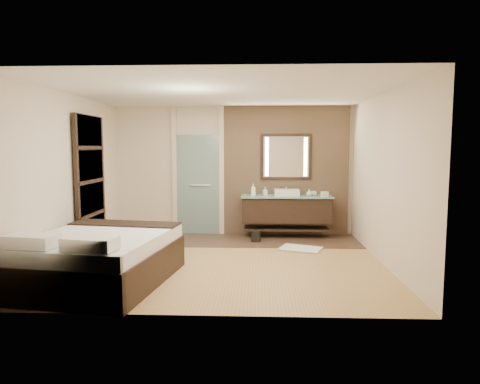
{
  "coord_description": "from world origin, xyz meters",
  "views": [
    {
      "loc": [
        0.5,
        -6.77,
        1.85
      ],
      "look_at": [
        0.2,
        0.6,
        1.07
      ],
      "focal_mm": 32.0,
      "sensor_mm": 36.0,
      "label": 1
    }
  ],
  "objects_px": {
    "vanity": "(286,209)",
    "bed": "(99,258)",
    "mirror_unit": "(286,157)",
    "waste_bin": "(256,236)"
  },
  "relations": [
    {
      "from": "vanity",
      "to": "mirror_unit",
      "type": "bearing_deg",
      "value": 90.0
    },
    {
      "from": "mirror_unit",
      "to": "bed",
      "type": "distance_m",
      "value": 4.5
    },
    {
      "from": "vanity",
      "to": "waste_bin",
      "type": "relative_size",
      "value": 7.87
    },
    {
      "from": "mirror_unit",
      "to": "waste_bin",
      "type": "xyz_separation_m",
      "value": [
        -0.62,
        -0.71,
        -1.53
      ]
    },
    {
      "from": "waste_bin",
      "to": "vanity",
      "type": "bearing_deg",
      "value": 37.06
    },
    {
      "from": "mirror_unit",
      "to": "bed",
      "type": "bearing_deg",
      "value": -129.69
    },
    {
      "from": "vanity",
      "to": "bed",
      "type": "height_order",
      "value": "vanity"
    },
    {
      "from": "vanity",
      "to": "waste_bin",
      "type": "height_order",
      "value": "vanity"
    },
    {
      "from": "vanity",
      "to": "waste_bin",
      "type": "bearing_deg",
      "value": -142.94
    },
    {
      "from": "bed",
      "to": "waste_bin",
      "type": "relative_size",
      "value": 10.13
    }
  ]
}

